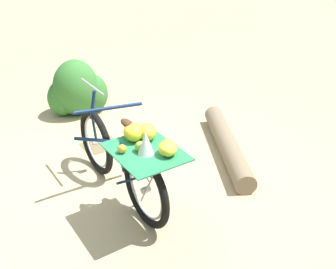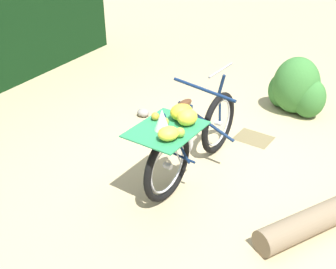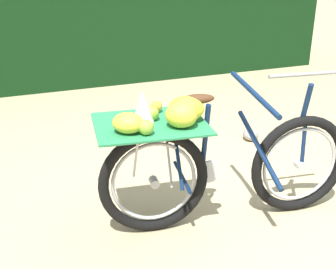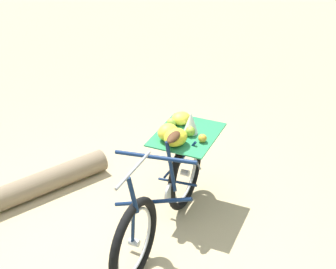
% 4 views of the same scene
% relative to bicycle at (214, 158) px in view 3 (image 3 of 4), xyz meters
% --- Properties ---
extents(ground_plane, '(60.00, 60.00, 0.00)m').
position_rel_bicycle_xyz_m(ground_plane, '(-0.02, -0.34, -0.49)').
color(ground_plane, tan).
extents(bicycle, '(0.71, 1.78, 1.03)m').
position_rel_bicycle_xyz_m(bicycle, '(0.00, 0.00, 0.00)').
color(bicycle, black).
rests_on(bicycle, ground_plane).
extents(path_stone, '(0.18, 0.15, 0.11)m').
position_rel_bicycle_xyz_m(path_stone, '(1.30, -0.83, -0.44)').
color(path_stone, gray).
rests_on(path_stone, ground_plane).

